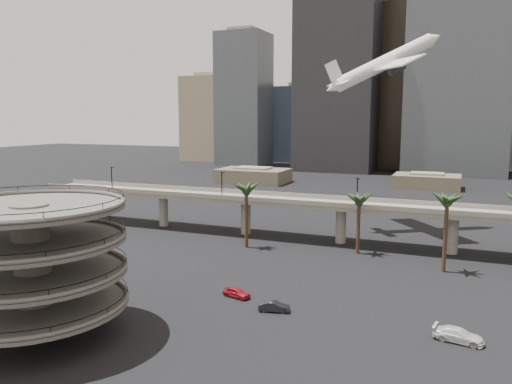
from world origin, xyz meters
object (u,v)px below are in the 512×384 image
at_px(car_a, 237,292).
at_px(car_b, 274,307).
at_px(overpass, 292,205).
at_px(airborne_jet, 384,63).
at_px(parking_ramp, 32,257).
at_px(car_c, 459,335).

xyz_separation_m(car_a, car_b, (7.06, -3.00, -0.03)).
relative_size(overpass, car_b, 30.07).
distance_m(overpass, car_b, 42.99).
relative_size(airborne_jet, car_a, 5.90).
xyz_separation_m(parking_ramp, overpass, (13.00, 59.00, -2.50)).
bearing_deg(overpass, car_c, -49.96).
height_order(parking_ramp, car_b, parking_ramp).
distance_m(parking_ramp, overpass, 60.46).
bearing_deg(car_b, overpass, 1.76).
bearing_deg(overpass, airborne_jet, 49.03).
xyz_separation_m(parking_ramp, car_c, (47.72, 17.68, -9.00)).
height_order(car_b, car_c, car_c).
bearing_deg(car_c, parking_ramp, 119.09).
distance_m(parking_ramp, car_c, 51.68).
xyz_separation_m(overpass, airborne_jet, (15.98, 18.40, 31.40)).
distance_m(overpass, car_a, 38.75).
distance_m(car_a, car_c, 30.72).
relative_size(airborne_jet, car_c, 4.48).
height_order(parking_ramp, car_c, parking_ramp).
height_order(car_a, car_b, car_a).
distance_m(car_a, car_b, 7.67).
relative_size(car_a, car_c, 0.76).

